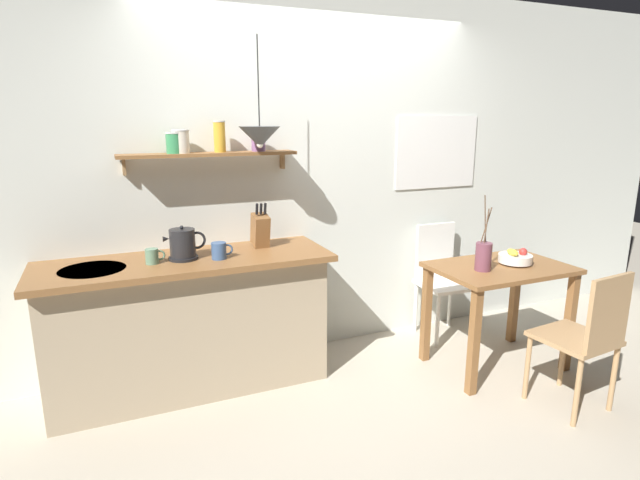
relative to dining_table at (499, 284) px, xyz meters
The scene contains 14 objects.
ground_plane 1.27m from the dining_table, 168.05° to the left, with size 14.00×14.00×0.00m, color #BCB29E.
back_wall 1.44m from the dining_table, 134.99° to the left, with size 6.80×0.11×2.70m.
kitchen_counter 2.16m from the dining_table, 165.27° to the left, with size 1.83×0.63×0.90m.
wall_shelf 2.23m from the dining_table, 158.99° to the left, with size 1.16×0.20×0.34m.
dining_table is the anchor object (origin of this frame).
dining_chair_near 0.70m from the dining_table, 84.90° to the right, with size 0.45×0.45×0.90m.
dining_chair_far 0.65m from the dining_table, 92.15° to the left, with size 0.41×0.39×0.92m.
fruit_bowl 0.22m from the dining_table, ahead, with size 0.23×0.23×0.12m.
twig_vase 0.31m from the dining_table, 169.45° to the right, with size 0.11×0.11×0.52m.
electric_kettle 2.20m from the dining_table, 166.12° to the left, with size 0.26×0.18×0.22m.
knife_block 1.73m from the dining_table, 158.21° to the left, with size 0.10×0.17×0.31m.
coffee_mug_by_sink 2.36m from the dining_table, 167.91° to the left, with size 0.12×0.08×0.09m.
coffee_mug_spare 1.97m from the dining_table, 166.93° to the left, with size 0.14×0.09×0.11m.
pendant_lamp 1.96m from the dining_table, 161.68° to the left, with size 0.27×0.27×0.68m.
Camera 1 is at (-1.44, -2.89, 1.78)m, focal length 28.60 mm.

